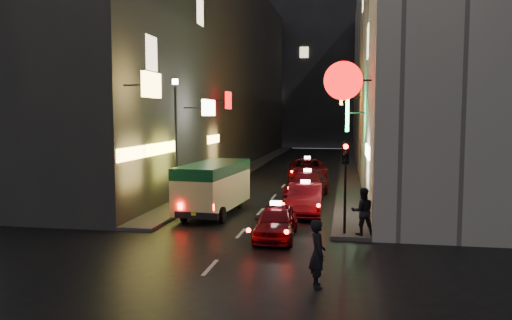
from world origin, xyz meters
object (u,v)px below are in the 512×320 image
Objects in this scene: minibus at (214,182)px; pedestrian_crossing at (318,249)px; traffic_light at (345,167)px; lamp_post at (176,134)px; taxi_near at (276,219)px.

pedestrian_crossing is (5.34, -9.16, -0.48)m from minibus.
traffic_light reaches higher than minibus.
lamp_post is (-8.20, 4.53, 1.04)m from traffic_light.
traffic_light is 0.56× the size of lamp_post.
pedestrian_crossing is 12.90m from lamp_post.
pedestrian_crossing is (1.84, -5.14, 0.32)m from taxi_near.
traffic_light reaches higher than taxi_near.
lamp_post reaches higher than pedestrian_crossing.
traffic_light is (0.70, 5.62, 1.64)m from pedestrian_crossing.
minibus reaches higher than pedestrian_crossing.
minibus is 5.39m from taxi_near.
taxi_near is at bearing -169.25° from traffic_light.
minibus reaches higher than taxi_near.
minibus is 1.24× the size of taxi_near.
traffic_light is at bearing -28.91° from lamp_post.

